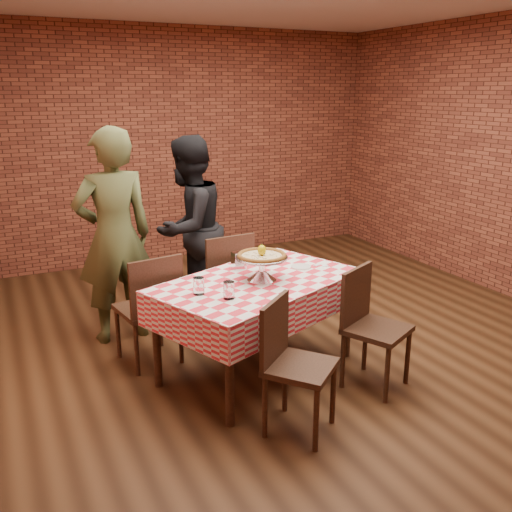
% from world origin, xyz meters
% --- Properties ---
extents(ground, '(6.00, 6.00, 0.00)m').
position_xyz_m(ground, '(0.00, 0.00, 0.00)').
color(ground, black).
rests_on(ground, ground).
extents(back_wall, '(5.50, 0.00, 5.50)m').
position_xyz_m(back_wall, '(0.00, 3.00, 1.45)').
color(back_wall, brown).
rests_on(back_wall, ground).
extents(table, '(1.76, 1.42, 0.75)m').
position_xyz_m(table, '(-0.42, -0.33, 0.38)').
color(table, '#44281A').
rests_on(table, ground).
extents(tablecloth, '(1.81, 1.47, 0.26)m').
position_xyz_m(tablecloth, '(-0.42, -0.33, 0.63)').
color(tablecloth, red).
rests_on(tablecloth, table).
extents(pizza_stand, '(0.55, 0.55, 0.18)m').
position_xyz_m(pizza_stand, '(-0.39, -0.34, 0.85)').
color(pizza_stand, silver).
rests_on(pizza_stand, tablecloth).
extents(pizza, '(0.51, 0.51, 0.03)m').
position_xyz_m(pizza, '(-0.39, -0.34, 0.94)').
color(pizza, beige).
rests_on(pizza, pizza_stand).
extents(lemon, '(0.09, 0.09, 0.08)m').
position_xyz_m(lemon, '(-0.39, -0.34, 0.99)').
color(lemon, yellow).
rests_on(lemon, pizza).
extents(water_glass_left, '(0.10, 0.10, 0.12)m').
position_xyz_m(water_glass_left, '(-0.77, -0.61, 0.82)').
color(water_glass_left, white).
rests_on(water_glass_left, tablecloth).
extents(water_glass_right, '(0.10, 0.10, 0.12)m').
position_xyz_m(water_glass_right, '(-0.92, -0.43, 0.82)').
color(water_glass_right, white).
rests_on(water_glass_right, tablecloth).
extents(side_plate, '(0.21, 0.21, 0.01)m').
position_xyz_m(side_plate, '(0.03, -0.21, 0.76)').
color(side_plate, white).
rests_on(side_plate, tablecloth).
extents(sweetener_packet_a, '(0.06, 0.05, 0.00)m').
position_xyz_m(sweetener_packet_a, '(0.23, -0.26, 0.76)').
color(sweetener_packet_a, white).
rests_on(sweetener_packet_a, tablecloth).
extents(sweetener_packet_b, '(0.06, 0.05, 0.00)m').
position_xyz_m(sweetener_packet_b, '(0.18, -0.22, 0.76)').
color(sweetener_packet_b, white).
rests_on(sweetener_packet_b, tablecloth).
extents(condiment_caddy, '(0.10, 0.09, 0.14)m').
position_xyz_m(condiment_caddy, '(-0.44, -0.02, 0.83)').
color(condiment_caddy, silver).
rests_on(condiment_caddy, tablecloth).
extents(chair_near_left, '(0.56, 0.56, 0.88)m').
position_xyz_m(chair_near_left, '(-0.52, -1.18, 0.44)').
color(chair_near_left, '#44281A').
rests_on(chair_near_left, ground).
extents(chair_near_right, '(0.55, 0.55, 0.89)m').
position_xyz_m(chair_near_right, '(0.27, -0.92, 0.45)').
color(chair_near_right, '#44281A').
rests_on(chair_near_right, ground).
extents(chair_far_left, '(0.50, 0.50, 0.92)m').
position_xyz_m(chair_far_left, '(-1.13, 0.21, 0.46)').
color(chair_far_left, '#44281A').
rests_on(chair_far_left, ground).
extents(chair_far_right, '(0.50, 0.50, 0.94)m').
position_xyz_m(chair_far_right, '(-0.38, 0.51, 0.47)').
color(chair_far_right, '#44281A').
rests_on(chair_far_right, ground).
extents(diner_olive, '(0.71, 0.50, 1.86)m').
position_xyz_m(diner_olive, '(-1.25, 0.76, 0.93)').
color(diner_olive, '#454B28').
rests_on(diner_olive, ground).
extents(diner_black, '(1.07, 1.03, 1.74)m').
position_xyz_m(diner_black, '(-0.49, 1.02, 0.87)').
color(diner_black, black).
rests_on(diner_black, ground).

